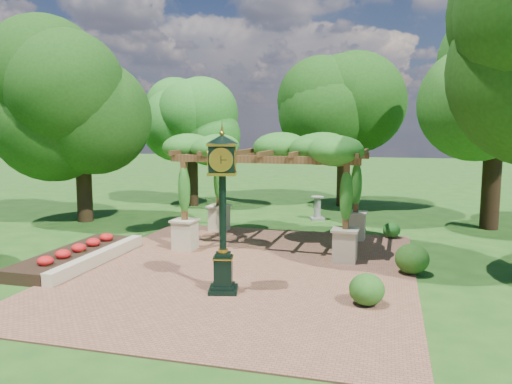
# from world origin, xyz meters

# --- Properties ---
(ground) EXTENTS (120.00, 120.00, 0.00)m
(ground) POSITION_xyz_m (0.00, 0.00, 0.00)
(ground) COLOR #1E4714
(ground) RESTS_ON ground
(brick_plaza) EXTENTS (10.00, 12.00, 0.04)m
(brick_plaza) POSITION_xyz_m (0.00, 1.00, 0.02)
(brick_plaza) COLOR brown
(brick_plaza) RESTS_ON ground
(border_wall) EXTENTS (0.35, 5.00, 0.40)m
(border_wall) POSITION_xyz_m (-4.60, 0.50, 0.20)
(border_wall) COLOR #C6B793
(border_wall) RESTS_ON ground
(flower_bed) EXTENTS (1.50, 5.00, 0.36)m
(flower_bed) POSITION_xyz_m (-5.50, 0.50, 0.18)
(flower_bed) COLOR red
(flower_bed) RESTS_ON ground
(pedestal_clock) EXTENTS (0.99, 0.99, 4.15)m
(pedestal_clock) POSITION_xyz_m (0.09, -1.11, 2.49)
(pedestal_clock) COLOR black
(pedestal_clock) RESTS_ON brick_plaza
(pergola) EXTENTS (6.56, 4.24, 4.05)m
(pergola) POSITION_xyz_m (0.15, 4.45, 3.32)
(pergola) COLOR #C2B790
(pergola) RESTS_ON brick_plaza
(sundial) EXTENTS (0.79, 0.79, 1.10)m
(sundial) POSITION_xyz_m (0.98, 9.90, 0.48)
(sundial) COLOR gray
(sundial) RESTS_ON ground
(shrub_front) EXTENTS (0.88, 0.88, 0.77)m
(shrub_front) POSITION_xyz_m (3.73, -1.13, 0.42)
(shrub_front) COLOR #215117
(shrub_front) RESTS_ON brick_plaza
(shrub_mid) EXTENTS (1.28, 1.28, 0.88)m
(shrub_mid) POSITION_xyz_m (4.88, 1.86, 0.48)
(shrub_mid) COLOR #224C15
(shrub_mid) RESTS_ON brick_plaza
(shrub_back) EXTENTS (0.85, 0.85, 0.60)m
(shrub_back) POSITION_xyz_m (4.32, 6.63, 0.34)
(shrub_back) COLOR #205E1B
(shrub_back) RESTS_ON brick_plaza
(tree_west_near) EXTENTS (4.93, 4.93, 8.17)m
(tree_west_near) POSITION_xyz_m (-9.26, 6.77, 5.62)
(tree_west_near) COLOR black
(tree_west_near) RESTS_ON ground
(tree_west_far) EXTENTS (3.69, 3.69, 6.41)m
(tree_west_far) POSITION_xyz_m (-6.24, 12.39, 4.40)
(tree_west_far) COLOR black
(tree_west_far) RESTS_ON ground
(tree_north) EXTENTS (5.00, 5.00, 7.35)m
(tree_north) POSITION_xyz_m (1.75, 14.35, 5.06)
(tree_north) COLOR #352415
(tree_north) RESTS_ON ground
(tree_east_far) EXTENTS (5.39, 5.39, 9.35)m
(tree_east_far) POSITION_xyz_m (8.32, 9.69, 6.43)
(tree_east_far) COLOR black
(tree_east_far) RESTS_ON ground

